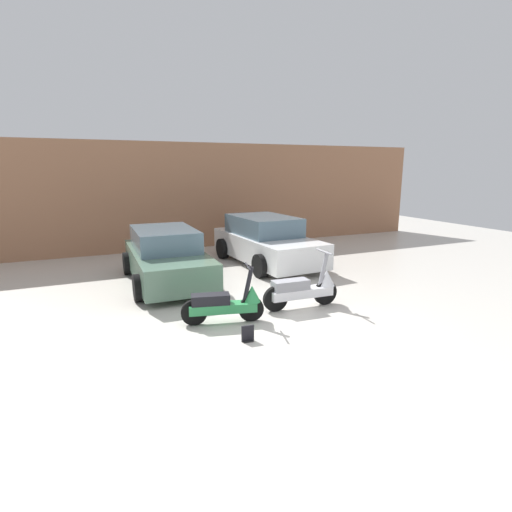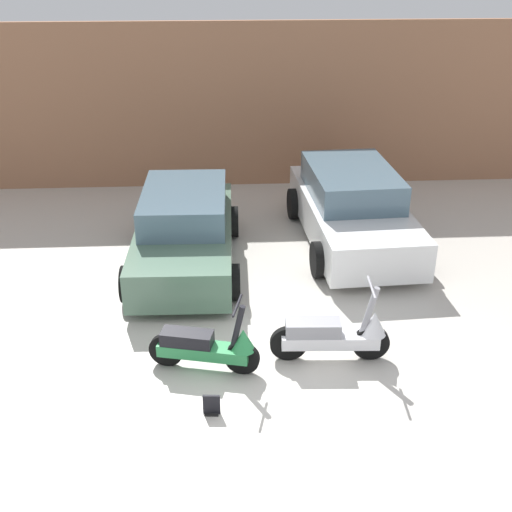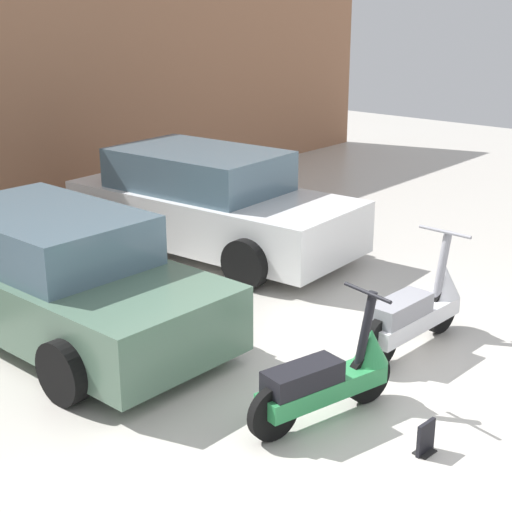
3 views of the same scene
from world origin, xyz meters
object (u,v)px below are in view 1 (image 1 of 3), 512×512
scooter_front_left (226,303)px  car_rear_left (167,257)px  car_rear_center (266,241)px  scooter_front_right (304,288)px  placard_near_left_scooter (248,334)px

scooter_front_left → car_rear_left: car_rear_left is taller
car_rear_left → car_rear_center: car_rear_center is taller
scooter_front_right → car_rear_left: bearing=128.3°
scooter_front_left → car_rear_left: bearing=111.0°
scooter_front_right → car_rear_left: size_ratio=0.42×
car_rear_left → scooter_front_left: bearing=8.9°
scooter_front_left → car_rear_center: bearing=69.2°
scooter_front_left → car_rear_center: car_rear_center is taller
scooter_front_left → car_rear_center: 4.53m
car_rear_left → car_rear_center: 3.04m
car_rear_left → placard_near_left_scooter: size_ratio=14.35×
scooter_front_left → car_rear_center: (2.54, 3.74, 0.28)m
car_rear_center → scooter_front_right: bearing=-17.1°
car_rear_center → car_rear_left: bearing=-79.0°
scooter_front_left → car_rear_left: (-0.41, 3.00, 0.24)m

